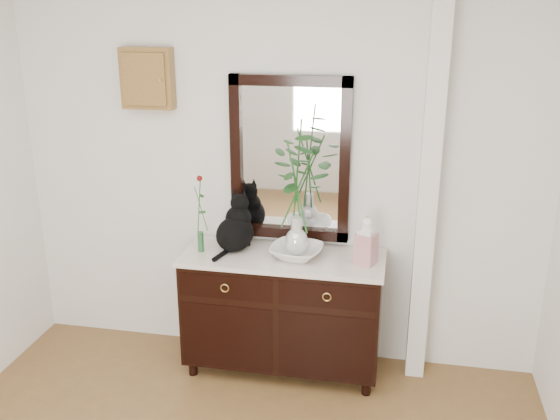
% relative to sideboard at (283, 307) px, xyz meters
% --- Properties ---
extents(wall_back, '(3.60, 0.04, 2.70)m').
position_rel_sideboard_xyz_m(wall_back, '(-0.10, 0.25, 0.88)').
color(wall_back, white).
rests_on(wall_back, ground).
extents(pilaster, '(0.12, 0.20, 2.70)m').
position_rel_sideboard_xyz_m(pilaster, '(0.90, 0.17, 0.88)').
color(pilaster, white).
rests_on(pilaster, ground).
extents(sideboard, '(1.33, 0.52, 0.82)m').
position_rel_sideboard_xyz_m(sideboard, '(0.00, 0.00, 0.00)').
color(sideboard, black).
rests_on(sideboard, ground).
extents(wall_mirror, '(0.80, 0.06, 1.10)m').
position_rel_sideboard_xyz_m(wall_mirror, '(-0.00, 0.24, 0.97)').
color(wall_mirror, black).
rests_on(wall_mirror, wall_back).
extents(key_cabinet, '(0.35, 0.10, 0.40)m').
position_rel_sideboard_xyz_m(key_cabinet, '(-0.95, 0.21, 1.48)').
color(key_cabinet, brown).
rests_on(key_cabinet, wall_back).
extents(cat, '(0.34, 0.38, 0.38)m').
position_rel_sideboard_xyz_m(cat, '(-0.33, 0.05, 0.57)').
color(cat, black).
rests_on(cat, sideboard).
extents(lotus_bowl, '(0.38, 0.38, 0.08)m').
position_rel_sideboard_xyz_m(lotus_bowl, '(0.09, -0.02, 0.42)').
color(lotus_bowl, silver).
rests_on(lotus_bowl, sideboard).
extents(vase_branches, '(0.53, 0.53, 0.91)m').
position_rel_sideboard_xyz_m(vase_branches, '(0.09, -0.02, 0.85)').
color(vase_branches, silver).
rests_on(vase_branches, lotus_bowl).
extents(bud_vase_rose, '(0.07, 0.07, 0.54)m').
position_rel_sideboard_xyz_m(bud_vase_rose, '(-0.55, -0.03, 0.64)').
color(bud_vase_rose, '#266030').
rests_on(bud_vase_rose, sideboard).
extents(ginger_jar, '(0.15, 0.15, 0.32)m').
position_rel_sideboard_xyz_m(ginger_jar, '(0.54, -0.02, 0.54)').
color(ginger_jar, white).
rests_on(ginger_jar, sideboard).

